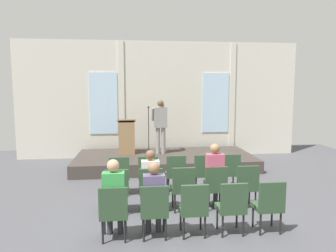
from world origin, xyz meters
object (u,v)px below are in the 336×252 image
chair_r0_c3 (203,171)px  audience_r2_c0 (114,195)px  audience_r1_c3 (214,173)px  speaker (160,123)px  mic_stand (149,143)px  audience_r1_c1 (150,177)px  chair_r0_c4 (229,170)px  chair_r1_c3 (215,185)px  chair_r2_c2 (194,206)px  chair_r0_c2 (176,171)px  chair_r1_c2 (183,186)px  chair_r2_c1 (154,208)px  audience_r2_c1 (154,195)px  chair_r2_c3 (232,205)px  chair_r0_c1 (148,172)px  chair_r2_c4 (269,203)px  chair_r1_c1 (151,187)px  chair_r1_c4 (246,184)px  chair_r2_c0 (114,210)px  chair_r1_c0 (117,188)px  chair_r0_c0 (120,173)px  lectern (127,137)px

chair_r0_c3 → audience_r2_c0: size_ratio=0.69×
chair_r0_c3 → audience_r1_c3: bearing=-90.0°
speaker → mic_stand: (-0.38, 0.16, -0.69)m
audience_r1_c1 → audience_r1_c3: (1.33, -0.01, 0.05)m
chair_r0_c4 → chair_r1_c3: (-0.66, -1.12, 0.00)m
audience_r1_c3 → chair_r2_c2: bearing=-119.0°
speaker → chair_r0_c2: (0.11, -2.86, -0.87)m
audience_r1_c1 → chair_r1_c2: size_ratio=1.36×
chair_r0_c4 → chair_r2_c2: (-1.33, -2.24, 0.00)m
audience_r2_c0 → chair_r2_c1: 0.70m
audience_r2_c1 → chair_r2_c3: (1.33, -0.08, -0.19)m
chair_r0_c1 → audience_r2_c0: 2.27m
chair_r0_c4 → chair_r2_c4: same height
chair_r0_c4 → chair_r1_c1: same height
chair_r0_c1 → audience_r1_c3: size_ratio=0.68×
chair_r0_c3 → chair_r2_c4: bearing=-73.5°
chair_r1_c1 → chair_r2_c3: same height
mic_stand → chair_r1_c3: (1.16, -4.14, -0.18)m
chair_r2_c1 → chair_r2_c2: 0.66m
chair_r0_c1 → audience_r2_c1: audience_r2_c1 is taller
chair_r1_c2 → audience_r2_c1: audience_r2_c1 is taller
chair_r2_c2 → chair_r0_c1: bearing=106.5°
chair_r0_c1 → chair_r1_c4: 2.28m
chair_r2_c0 → chair_r1_c0: bearing=90.0°
chair_r0_c2 → audience_r2_c1: 2.26m
chair_r2_c3 → chair_r1_c3: bearing=90.0°
chair_r2_c2 → audience_r2_c1: bearing=172.9°
chair_r2_c2 → chair_r2_c0: bearing=180.0°
chair_r0_c3 → chair_r2_c2: size_ratio=1.00×
chair_r1_c3 → audience_r1_c3: 0.24m
chair_r0_c0 → chair_r1_c2: same height
chair_r1_c1 → audience_r2_c1: bearing=-90.0°
chair_r2_c2 → chair_r2_c4: same height
chair_r1_c0 → chair_r1_c4: (2.65, 0.00, 0.00)m
lectern → chair_r1_c4: lectern is taller
chair_r0_c4 → chair_r1_c2: size_ratio=1.00×
audience_r1_c1 → chair_r2_c2: 1.38m
chair_r0_c1 → chair_r1_c2: bearing=-59.3°
lectern → chair_r0_c0: size_ratio=1.23×
audience_r1_c1 → chair_r1_c4: size_ratio=1.36×
lectern → chair_r1_c1: lectern is taller
chair_r2_c2 → lectern: bearing=103.1°
speaker → chair_r1_c4: size_ratio=1.87×
speaker → audience_r1_c3: size_ratio=1.27×
chair_r1_c0 → audience_r1_c3: 2.01m
chair_r1_c0 → audience_r1_c3: (1.99, 0.08, 0.23)m
chair_r1_c1 → audience_r1_c3: (1.33, 0.08, 0.23)m
chair_r0_c2 → chair_r0_c1: bearing=180.0°
chair_r0_c3 → chair_r2_c3: bearing=-90.0°
chair_r2_c3 → audience_r2_c1: bearing=176.5°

